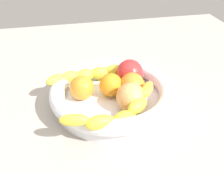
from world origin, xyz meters
The scene contains 9 objects.
kitchen_counter centered at (0.00, 0.00, 1.50)cm, with size 120.00×120.00×3.00cm, color #ABA398.
fruit_bowl centered at (0.00, 0.00, 5.96)cm, with size 29.65×29.65×5.70cm.
banana_draped_left centered at (3.38, -7.59, 7.87)cm, with size 24.98×7.45×4.32cm.
banana_draped_right centered at (0.83, 9.99, 8.26)cm, with size 22.61×12.26×5.73cm.
orange_front centered at (-4.93, 0.06, 8.10)cm, with size 5.94×5.94×5.94cm, color orange.
orange_mid_left centered at (6.99, -1.36, 8.04)cm, with size 5.81×5.81×5.81cm, color orange.
orange_mid_right centered at (-0.22, -1.17, 7.97)cm, with size 5.68×5.68×5.68cm, color orange.
tomato_red centered at (-5.66, -4.84, 8.57)cm, with size 6.88×6.88×6.88cm, color red.
peach_blush centered at (-3.07, 5.28, 8.40)cm, with size 6.53×6.53×6.53cm, color #F9A75D.
Camera 1 is at (11.18, 51.57, 42.31)cm, focal length 42.76 mm.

